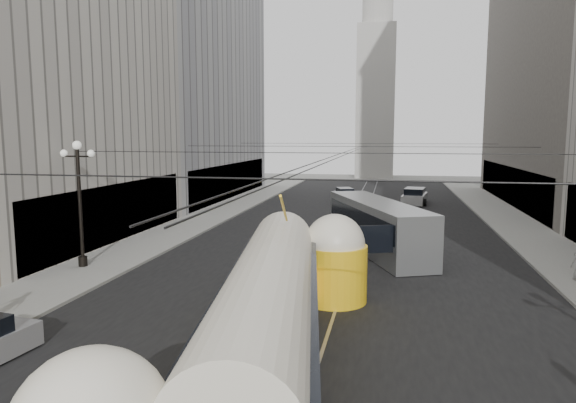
% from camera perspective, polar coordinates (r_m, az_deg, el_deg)
% --- Properties ---
extents(road, '(20.00, 85.00, 0.02)m').
position_cam_1_polar(road, '(38.21, 7.12, -2.93)').
color(road, black).
rests_on(road, ground).
extents(sidewalk_left, '(4.00, 72.00, 0.15)m').
position_cam_1_polar(sidewalk_left, '(44.09, -8.27, -1.48)').
color(sidewalk_left, gray).
rests_on(sidewalk_left, ground).
extents(sidewalk_right, '(4.00, 72.00, 0.15)m').
position_cam_1_polar(sidewalk_right, '(42.57, 23.83, -2.35)').
color(sidewalk_right, gray).
rests_on(sidewalk_right, ground).
extents(rail_left, '(0.12, 85.00, 0.04)m').
position_cam_1_polar(rail_left, '(38.27, 6.00, -2.90)').
color(rail_left, gray).
rests_on(rail_left, ground).
extents(rail_right, '(0.12, 85.00, 0.04)m').
position_cam_1_polar(rail_right, '(38.17, 8.25, -2.96)').
color(rail_right, gray).
rests_on(rail_right, ground).
extents(building_left_far, '(12.60, 28.60, 28.60)m').
position_cam_1_polar(building_left_far, '(58.17, -12.10, 14.62)').
color(building_left_far, '#999999').
rests_on(building_left_far, ground).
extents(distant_tower, '(6.00, 6.00, 31.36)m').
position_cam_1_polar(distant_tower, '(85.45, 9.77, 12.74)').
color(distant_tower, '#B2AFA8').
rests_on(distant_tower, ground).
extents(lamppost_left_mid, '(1.86, 0.44, 6.37)m').
position_cam_1_polar(lamppost_left_mid, '(27.82, -22.15, 0.54)').
color(lamppost_left_mid, black).
rests_on(lamppost_left_mid, sidewalk_left).
extents(catenary, '(25.00, 72.00, 0.23)m').
position_cam_1_polar(catenary, '(36.60, 7.33, 5.88)').
color(catenary, black).
rests_on(catenary, ground).
extents(streetcar, '(4.79, 16.60, 3.68)m').
position_cam_1_polar(streetcar, '(14.70, -2.09, -12.47)').
color(streetcar, yellow).
rests_on(streetcar, ground).
extents(city_bus, '(6.64, 12.03, 2.94)m').
position_cam_1_polar(city_bus, '(30.67, 9.87, -2.46)').
color(city_bus, gray).
rests_on(city_bus, ground).
extents(sedan_white_far, '(2.81, 5.27, 1.58)m').
position_cam_1_polar(sedan_white_far, '(52.75, 13.89, 0.53)').
color(sedan_white_far, silver).
rests_on(sedan_white_far, ground).
extents(sedan_dark_far, '(2.87, 4.34, 1.27)m').
position_cam_1_polar(sedan_dark_far, '(54.75, 6.32, 0.79)').
color(sedan_dark_far, black).
rests_on(sedan_dark_far, ground).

